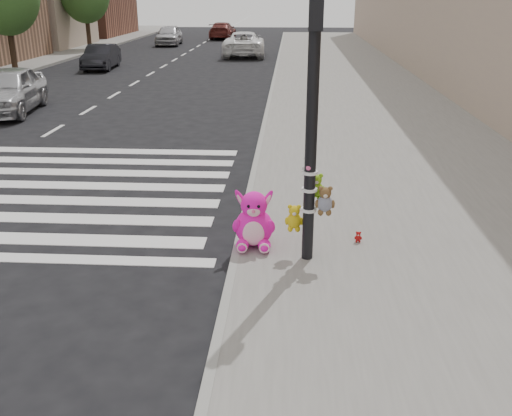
# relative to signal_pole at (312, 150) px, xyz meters

# --- Properties ---
(ground) EXTENTS (120.00, 120.00, 0.00)m
(ground) POSITION_rel_signal_pole_xyz_m (-2.61, -1.82, -1.75)
(ground) COLOR black
(ground) RESTS_ON ground
(sidewalk_near) EXTENTS (7.00, 80.00, 0.14)m
(sidewalk_near) POSITION_rel_signal_pole_xyz_m (2.39, 8.18, -1.68)
(sidewalk_near) COLOR slate
(sidewalk_near) RESTS_ON ground
(curb_edge) EXTENTS (0.12, 80.00, 0.15)m
(curb_edge) POSITION_rel_signal_pole_xyz_m (-1.06, 8.18, -1.68)
(curb_edge) COLOR gray
(curb_edge) RESTS_ON ground
(signal_pole) EXTENTS (0.70, 0.49, 4.00)m
(signal_pole) POSITION_rel_signal_pole_xyz_m (0.00, 0.00, 0.00)
(signal_pole) COLOR black
(signal_pole) RESTS_ON sidewalk_near
(pink_bunny) EXTENTS (0.64, 0.67, 0.91)m
(pink_bunny) POSITION_rel_signal_pole_xyz_m (-0.81, 0.35, -1.24)
(pink_bunny) COLOR #FF15B5
(pink_bunny) RESTS_ON sidewalk_near
(red_teddy) EXTENTS (0.13, 0.09, 0.18)m
(red_teddy) POSITION_rel_signal_pole_xyz_m (0.79, 0.58, -1.52)
(red_teddy) COLOR #AF1112
(red_teddy) RESTS_ON sidewalk_near
(car_silver_far) EXTENTS (2.34, 4.55, 1.48)m
(car_silver_far) POSITION_rel_signal_pole_xyz_m (-9.54, 10.66, -1.01)
(car_silver_far) COLOR #AFB0B4
(car_silver_far) RESTS_ON ground
(car_dark_far) EXTENTS (1.60, 3.82, 1.23)m
(car_dark_far) POSITION_rel_signal_pole_xyz_m (-10.03, 21.86, -1.14)
(car_dark_far) COLOR black
(car_dark_far) RESTS_ON ground
(car_white_near) EXTENTS (2.72, 5.41, 1.47)m
(car_white_near) POSITION_rel_signal_pole_xyz_m (-3.22, 28.42, -1.02)
(car_white_near) COLOR white
(car_white_near) RESTS_ON ground
(car_maroon_near) EXTENTS (1.95, 4.61, 1.33)m
(car_maroon_near) POSITION_rel_signal_pole_xyz_m (-6.11, 41.93, -1.09)
(car_maroon_near) COLOR #5C1E1A
(car_maroon_near) RESTS_ON ground
(car_silver_deep) EXTENTS (1.97, 4.32, 1.44)m
(car_silver_deep) POSITION_rel_signal_pole_xyz_m (-9.36, 35.69, -1.03)
(car_silver_deep) COLOR #B9B8BD
(car_silver_deep) RESTS_ON ground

